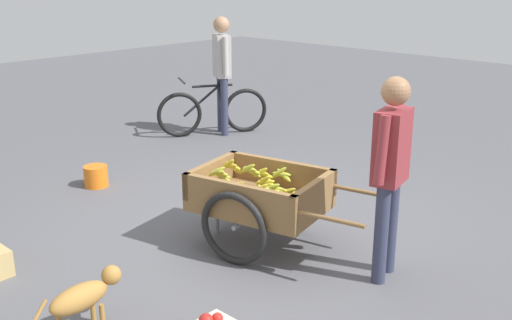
{
  "coord_description": "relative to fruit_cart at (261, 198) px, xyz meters",
  "views": [
    {
      "loc": [
        -3.57,
        3.76,
        2.38
      ],
      "look_at": [
        -0.08,
        0.05,
        0.75
      ],
      "focal_mm": 42.36,
      "sensor_mm": 36.0,
      "label": 1
    }
  ],
  "objects": [
    {
      "name": "cyclist_person",
      "position": [
        3.0,
        -2.4,
        0.6
      ],
      "size": [
        0.46,
        0.36,
        1.72
      ],
      "color": "#333851",
      "rests_on": "ground"
    },
    {
      "name": "dog",
      "position": [
        -0.06,
        1.81,
        -0.17
      ],
      "size": [
        0.2,
        0.67,
        0.4
      ],
      "color": "#AD7A38",
      "rests_on": "ground"
    },
    {
      "name": "vendor_person",
      "position": [
        -1.12,
        -0.24,
        0.53
      ],
      "size": [
        0.27,
        0.58,
        1.62
      ],
      "color": "#333851",
      "rests_on": "ground"
    },
    {
      "name": "ground_plane",
      "position": [
        0.21,
        -0.12,
        -0.44
      ],
      "size": [
        24.0,
        24.0,
        0.0
      ],
      "primitive_type": "plane",
      "color": "#56565B"
    },
    {
      "name": "fruit_cart",
      "position": [
        0.0,
        0.0,
        0.0
      ],
      "size": [
        1.77,
        1.11,
        0.73
      ],
      "color": "olive",
      "rests_on": "ground"
    },
    {
      "name": "bicycle",
      "position": [
        3.07,
        -2.27,
        -0.09
      ],
      "size": [
        0.88,
        1.47,
        0.85
      ],
      "color": "black",
      "rests_on": "ground"
    },
    {
      "name": "plastic_bucket",
      "position": [
        2.39,
        0.17,
        -0.32
      ],
      "size": [
        0.27,
        0.27,
        0.24
      ],
      "primitive_type": "cylinder",
      "color": "orange",
      "rests_on": "ground"
    }
  ]
}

